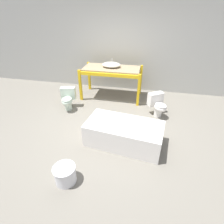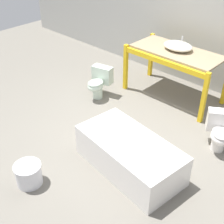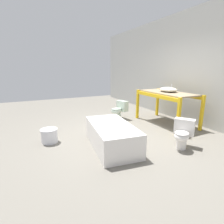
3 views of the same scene
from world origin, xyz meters
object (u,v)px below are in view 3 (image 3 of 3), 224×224
bathtub_main (111,134)px  bucket_white (49,135)px  toilet_near (183,133)px  toilet_far (119,109)px  sink_basin (168,89)px

bathtub_main → bucket_white: (-0.78, -1.12, -0.11)m
bathtub_main → toilet_near: 1.43m
toilet_far → toilet_near: bearing=-9.1°
bathtub_main → toilet_far: 2.04m
bathtub_main → toilet_near: (0.68, 1.26, 0.04)m
toilet_near → toilet_far: bearing=151.1°
sink_basin → toilet_far: bearing=-133.5°
bucket_white → sink_basin: bearing=89.1°
sink_basin → bucket_white: sink_basin is taller
toilet_near → bucket_white: (-1.46, -2.39, -0.16)m
sink_basin → bathtub_main: 2.37m
bathtub_main → toilet_far: (-1.71, 1.10, 0.04)m
toilet_near → toilet_far: same height
sink_basin → bathtub_main: (0.73, -2.14, -0.72)m
toilet_near → sink_basin: bearing=115.3°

